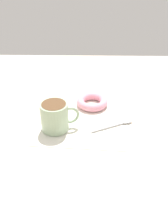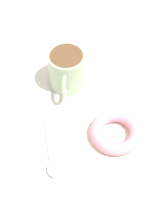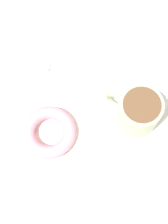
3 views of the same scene
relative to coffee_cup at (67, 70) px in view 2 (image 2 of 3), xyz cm
name	(u,v)px [view 2 (image 2 of 3)]	position (x,y,z in cm)	size (l,w,h in cm)	color
ground_plane	(74,113)	(3.62, -7.06, -5.88)	(120.00, 120.00, 2.00)	beige
napkin	(84,118)	(6.26, -8.54, -4.73)	(30.96, 30.96, 0.30)	white
coffee_cup	(67,70)	(0.00, 0.00, 0.00)	(8.41, 11.77, 8.88)	#9EB793
donut	(116,132)	(13.89, -11.31, -3.24)	(10.96, 10.96, 2.68)	pink
spoon	(50,159)	(2.43, -20.43, -4.18)	(7.49, 13.82, 0.90)	silver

